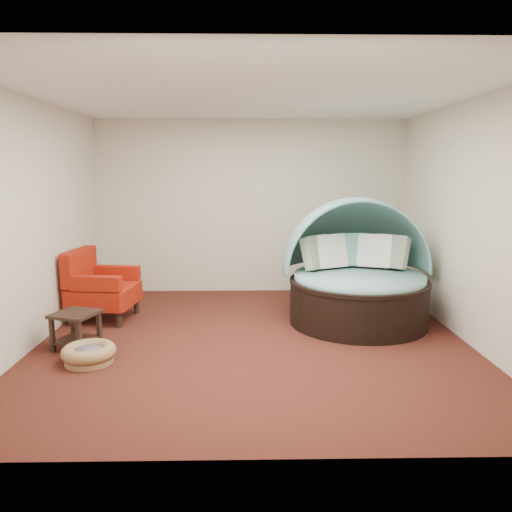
{
  "coord_description": "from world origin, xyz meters",
  "views": [
    {
      "loc": [
        -0.08,
        -5.68,
        1.98
      ],
      "look_at": [
        0.04,
        0.6,
        0.91
      ],
      "focal_mm": 35.0,
      "sensor_mm": 36.0,
      "label": 1
    }
  ],
  "objects_px": {
    "red_armchair": "(99,287)",
    "pet_basket": "(89,353)",
    "canopy_daybed": "(357,265)",
    "side_table": "(76,325)"
  },
  "relations": [
    {
      "from": "pet_basket",
      "to": "canopy_daybed",
      "type": "bearing_deg",
      "value": 24.72
    },
    {
      "from": "pet_basket",
      "to": "red_armchair",
      "type": "height_order",
      "value": "red_armchair"
    },
    {
      "from": "pet_basket",
      "to": "side_table",
      "type": "height_order",
      "value": "side_table"
    },
    {
      "from": "red_armchair",
      "to": "pet_basket",
      "type": "bearing_deg",
      "value": -70.96
    },
    {
      "from": "red_armchair",
      "to": "side_table",
      "type": "distance_m",
      "value": 1.16
    },
    {
      "from": "canopy_daybed",
      "to": "side_table",
      "type": "xyz_separation_m",
      "value": [
        -3.39,
        -1.01,
        -0.49
      ]
    },
    {
      "from": "pet_basket",
      "to": "red_armchair",
      "type": "relative_size",
      "value": 0.74
    },
    {
      "from": "canopy_daybed",
      "to": "red_armchair",
      "type": "bearing_deg",
      "value": 175.78
    },
    {
      "from": "pet_basket",
      "to": "red_armchair",
      "type": "xyz_separation_m",
      "value": [
        -0.33,
        1.57,
        0.34
      ]
    },
    {
      "from": "canopy_daybed",
      "to": "side_table",
      "type": "bearing_deg",
      "value": -165.28
    }
  ]
}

